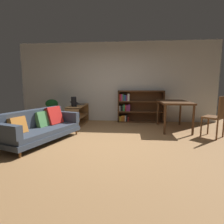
# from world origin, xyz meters

# --- Properties ---
(ground_plane) EXTENTS (8.16, 8.16, 0.00)m
(ground_plane) POSITION_xyz_m (0.00, 0.00, 0.00)
(ground_plane) COLOR #A87A4C
(back_wall_panel) EXTENTS (6.80, 0.10, 2.70)m
(back_wall_panel) POSITION_xyz_m (0.00, 2.70, 1.35)
(back_wall_panel) COLOR silver
(back_wall_panel) RESTS_ON ground_plane
(fabric_couch) EXTENTS (1.29, 1.97, 0.73)m
(fabric_couch) POSITION_xyz_m (-1.50, 0.07, 0.34)
(fabric_couch) COLOR brown
(fabric_couch) RESTS_ON ground_plane
(media_console) EXTENTS (0.41, 1.27, 0.62)m
(media_console) POSITION_xyz_m (-1.16, 1.91, 0.31)
(media_console) COLOR olive
(media_console) RESTS_ON ground_plane
(open_laptop) EXTENTS (0.49, 0.40, 0.10)m
(open_laptop) POSITION_xyz_m (-1.20, 2.13, 0.65)
(open_laptop) COLOR #333338
(open_laptop) RESTS_ON media_console
(desk_speaker) EXTENTS (0.16, 0.16, 0.29)m
(desk_speaker) POSITION_xyz_m (-1.17, 1.55, 0.77)
(desk_speaker) COLOR black
(desk_speaker) RESTS_ON media_console
(potted_floor_plant) EXTENTS (0.50, 0.46, 0.80)m
(potted_floor_plant) POSITION_xyz_m (-2.04, 2.00, 0.46)
(potted_floor_plant) COLOR #333338
(potted_floor_plant) RESTS_ON ground_plane
(dining_table) EXTENTS (0.80, 1.31, 0.80)m
(dining_table) POSITION_xyz_m (1.73, 1.55, 0.72)
(dining_table) COLOR #56351E
(dining_table) RESTS_ON ground_plane
(dining_chair_near) EXTENTS (0.58, 0.58, 1.00)m
(dining_chair_near) POSITION_xyz_m (2.54, 0.75, 0.56)
(dining_chair_near) COLOR brown
(dining_chair_near) RESTS_ON ground_plane
(bookshelf) EXTENTS (1.54, 0.30, 1.07)m
(bookshelf) POSITION_xyz_m (0.75, 2.53, 0.53)
(bookshelf) COLOR #56351E
(bookshelf) RESTS_ON ground_plane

